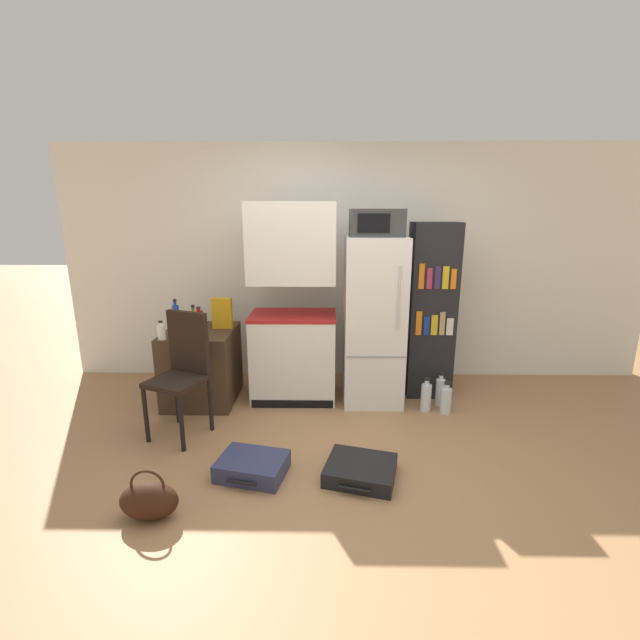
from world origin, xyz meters
name	(u,v)px	position (x,y,z in m)	size (l,w,h in m)	color
ground_plane	(345,473)	(0.00, 0.00, 0.00)	(24.00, 24.00, 0.00)	#A3754C
wall_back	(357,265)	(0.20, 2.00, 1.27)	(6.40, 0.10, 2.53)	white
side_table	(202,365)	(-1.37, 1.24, 0.36)	(0.65, 0.72, 0.72)	#422D1E
kitchen_hutch	(293,310)	(-0.46, 1.33, 0.91)	(0.84, 0.56, 1.92)	white
refrigerator	(373,321)	(0.32, 1.29, 0.81)	(0.56, 0.64, 1.62)	white
microwave	(376,223)	(0.32, 1.29, 1.74)	(0.49, 0.37, 0.25)	#333333
bookshelf	(431,311)	(0.90, 1.44, 0.87)	(0.45, 0.34, 1.74)	black
bottle_olive_oil	(194,323)	(-1.36, 1.07, 0.84)	(0.06, 0.06, 0.29)	#566619
bottle_milk_white	(161,332)	(-1.62, 0.94, 0.79)	(0.07, 0.07, 0.17)	white
bottle_ketchup_red	(199,317)	(-1.42, 1.44, 0.80)	(0.08, 0.08, 0.19)	#AD1914
bottle_blue_soda	(176,315)	(-1.63, 1.37, 0.84)	(0.07, 0.07, 0.28)	#1E47A3
bowl	(178,330)	(-1.55, 1.18, 0.74)	(0.15, 0.15, 0.04)	silver
cereal_box	(222,313)	(-1.16, 1.33, 0.87)	(0.19, 0.07, 0.30)	gold
chair	(183,364)	(-1.33, 0.61, 0.61)	(0.52, 0.52, 1.04)	black
suitcase_large_flat	(361,470)	(0.11, -0.04, 0.06)	(0.57, 0.52, 0.11)	black
suitcase_small_flat	(252,466)	(-0.67, -0.02, 0.07)	(0.54, 0.45, 0.13)	navy
handbag	(149,500)	(-1.23, -0.47, 0.12)	(0.36, 0.20, 0.33)	#33190F
water_bottle_front	(426,397)	(0.81, 1.02, 0.14)	(0.10, 0.10, 0.33)	silver
water_bottle_middle	(446,400)	(0.98, 0.97, 0.13)	(0.10, 0.10, 0.31)	silver
water_bottle_back	(440,391)	(0.97, 1.15, 0.14)	(0.09, 0.09, 0.34)	silver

